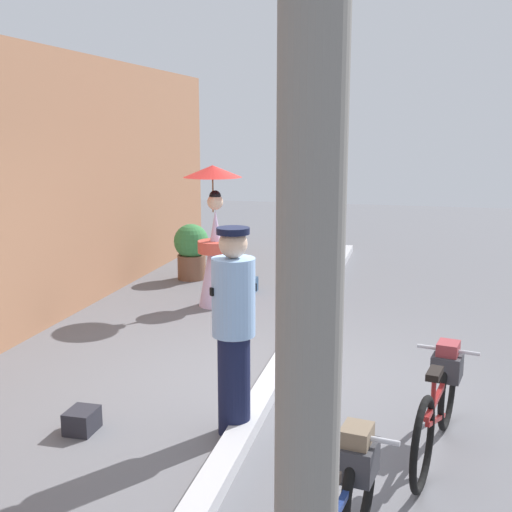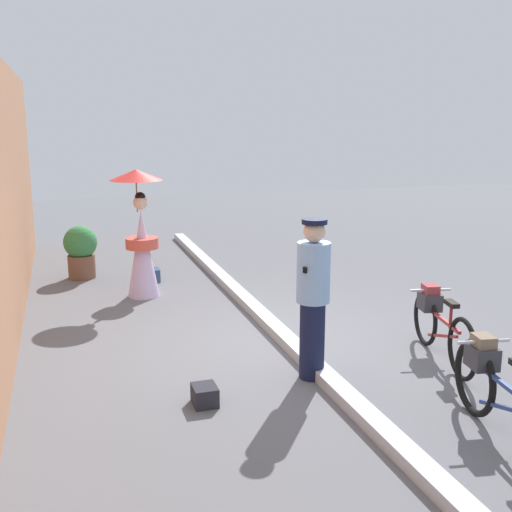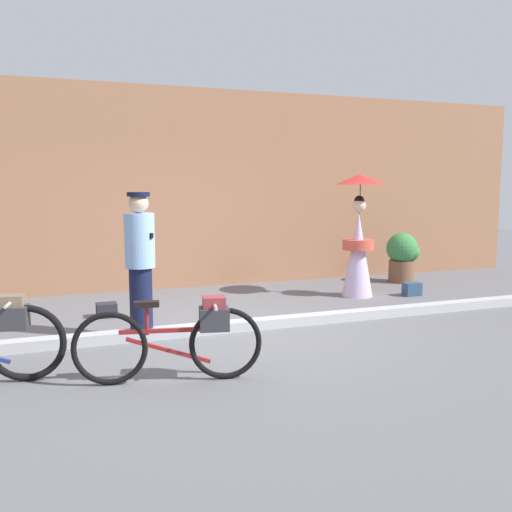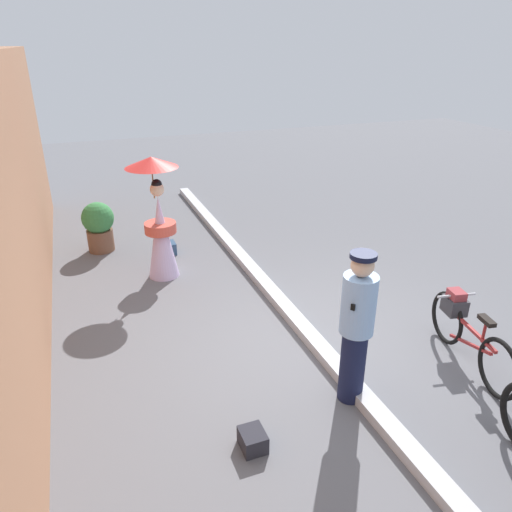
{
  "view_description": "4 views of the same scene",
  "coord_description": "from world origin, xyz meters",
  "px_view_note": "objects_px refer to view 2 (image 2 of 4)",
  "views": [
    {
      "loc": [
        -5.67,
        -1.23,
        2.42
      ],
      "look_at": [
        0.63,
        0.31,
        1.12
      ],
      "focal_mm": 45.46,
      "sensor_mm": 36.0,
      "label": 1
    },
    {
      "loc": [
        -6.56,
        2.45,
        2.63
      ],
      "look_at": [
        0.67,
        0.16,
        0.95
      ],
      "focal_mm": 43.26,
      "sensor_mm": 36.0,
      "label": 2
    },
    {
      "loc": [
        -1.98,
        -6.26,
        1.75
      ],
      "look_at": [
        0.56,
        0.52,
        0.83
      ],
      "focal_mm": 39.27,
      "sensor_mm": 36.0,
      "label": 3
    },
    {
      "loc": [
        -4.38,
        2.45,
        3.44
      ],
      "look_at": [
        0.33,
        0.64,
        1.17
      ],
      "focal_mm": 33.42,
      "sensor_mm": 36.0,
      "label": 4
    }
  ],
  "objects_px": {
    "backpack_spare": "(154,275)",
    "bicycle_near_officer": "(500,391)",
    "backpack_on_pavement": "(205,395)",
    "person_with_parasol": "(141,234)",
    "potted_plant_by_door": "(81,249)",
    "bicycle_far_side": "(439,323)",
    "person_officer": "(313,295)"
  },
  "relations": [
    {
      "from": "bicycle_near_officer",
      "to": "backpack_spare",
      "type": "distance_m",
      "value": 6.37
    },
    {
      "from": "person_with_parasol",
      "to": "potted_plant_by_door",
      "type": "distance_m",
      "value": 1.72
    },
    {
      "from": "person_with_parasol",
      "to": "backpack_spare",
      "type": "distance_m",
      "value": 1.22
    },
    {
      "from": "person_with_parasol",
      "to": "potted_plant_by_door",
      "type": "xyz_separation_m",
      "value": [
        1.43,
        0.84,
        -0.47
      ]
    },
    {
      "from": "bicycle_near_officer",
      "to": "person_officer",
      "type": "xyz_separation_m",
      "value": [
        1.61,
        1.02,
        0.48
      ]
    },
    {
      "from": "person_officer",
      "to": "potted_plant_by_door",
      "type": "distance_m",
      "value": 5.47
    },
    {
      "from": "bicycle_near_officer",
      "to": "person_officer",
      "type": "height_order",
      "value": "person_officer"
    },
    {
      "from": "person_officer",
      "to": "potted_plant_by_door",
      "type": "xyz_separation_m",
      "value": [
        5.03,
        2.11,
        -0.4
      ]
    },
    {
      "from": "person_with_parasol",
      "to": "backpack_on_pavement",
      "type": "xyz_separation_m",
      "value": [
        -3.88,
        -0.08,
        -0.86
      ]
    },
    {
      "from": "bicycle_far_side",
      "to": "potted_plant_by_door",
      "type": "bearing_deg",
      "value": 36.78
    },
    {
      "from": "person_with_parasol",
      "to": "potted_plant_by_door",
      "type": "relative_size",
      "value": 2.14
    },
    {
      "from": "bicycle_near_officer",
      "to": "backpack_on_pavement",
      "type": "height_order",
      "value": "bicycle_near_officer"
    },
    {
      "from": "backpack_spare",
      "to": "bicycle_near_officer",
      "type": "bearing_deg",
      "value": -161.63
    },
    {
      "from": "backpack_spare",
      "to": "person_officer",
      "type": "bearing_deg",
      "value": -167.5
    },
    {
      "from": "potted_plant_by_door",
      "to": "backpack_on_pavement",
      "type": "distance_m",
      "value": 5.4
    },
    {
      "from": "bicycle_near_officer",
      "to": "backpack_on_pavement",
      "type": "relative_size",
      "value": 6.38
    },
    {
      "from": "backpack_on_pavement",
      "to": "backpack_spare",
      "type": "bearing_deg",
      "value": -2.59
    },
    {
      "from": "bicycle_far_side",
      "to": "person_officer",
      "type": "xyz_separation_m",
      "value": [
        -0.09,
        1.58,
        0.48
      ]
    },
    {
      "from": "person_with_parasol",
      "to": "person_officer",
      "type": "bearing_deg",
      "value": -160.52
    },
    {
      "from": "bicycle_near_officer",
      "to": "potted_plant_by_door",
      "type": "bearing_deg",
      "value": 25.28
    },
    {
      "from": "bicycle_near_officer",
      "to": "backpack_spare",
      "type": "relative_size",
      "value": 6.16
    },
    {
      "from": "person_with_parasol",
      "to": "backpack_on_pavement",
      "type": "distance_m",
      "value": 3.97
    },
    {
      "from": "person_with_parasol",
      "to": "bicycle_far_side",
      "type": "bearing_deg",
      "value": -140.91
    },
    {
      "from": "backpack_on_pavement",
      "to": "bicycle_far_side",
      "type": "bearing_deg",
      "value": -82.41
    },
    {
      "from": "bicycle_near_officer",
      "to": "person_with_parasol",
      "type": "distance_m",
      "value": 5.72
    },
    {
      "from": "bicycle_near_officer",
      "to": "backpack_on_pavement",
      "type": "bearing_deg",
      "value": 58.97
    },
    {
      "from": "bicycle_far_side",
      "to": "bicycle_near_officer",
      "type": "bearing_deg",
      "value": 161.99
    },
    {
      "from": "person_with_parasol",
      "to": "backpack_on_pavement",
      "type": "bearing_deg",
      "value": -178.82
    },
    {
      "from": "backpack_spare",
      "to": "backpack_on_pavement",
      "type": "bearing_deg",
      "value": 177.41
    },
    {
      "from": "person_officer",
      "to": "backpack_spare",
      "type": "bearing_deg",
      "value": 12.5
    },
    {
      "from": "bicycle_far_side",
      "to": "potted_plant_by_door",
      "type": "relative_size",
      "value": 1.85
    },
    {
      "from": "potted_plant_by_door",
      "to": "bicycle_near_officer",
      "type": "bearing_deg",
      "value": -154.72
    }
  ]
}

